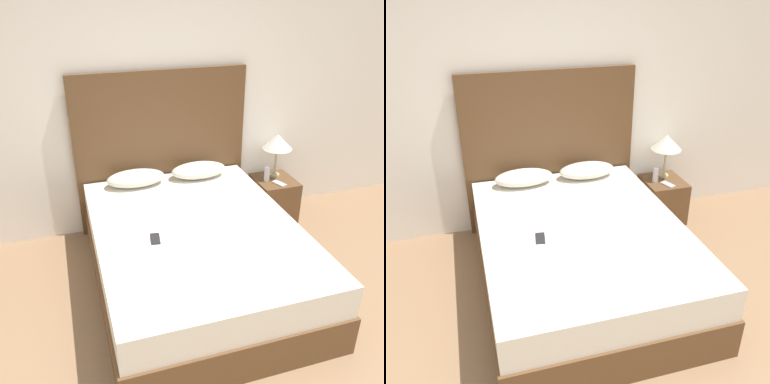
% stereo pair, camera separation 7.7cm
% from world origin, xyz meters
% --- Properties ---
extents(wall_back, '(10.00, 0.06, 2.70)m').
position_xyz_m(wall_back, '(0.00, 2.83, 1.35)').
color(wall_back, white).
rests_on(wall_back, ground_plane).
extents(bed, '(1.62, 2.14, 0.57)m').
position_xyz_m(bed, '(0.12, 1.66, 0.28)').
color(bed, brown).
rests_on(bed, ground_plane).
extents(headboard, '(1.70, 0.05, 1.60)m').
position_xyz_m(headboard, '(0.12, 2.75, 0.80)').
color(headboard, brown).
rests_on(headboard, ground_plane).
extents(pillow_left, '(0.55, 0.28, 0.15)m').
position_xyz_m(pillow_left, '(-0.19, 2.54, 0.65)').
color(pillow_left, silver).
rests_on(pillow_left, bed).
extents(pillow_right, '(0.55, 0.28, 0.15)m').
position_xyz_m(pillow_right, '(0.43, 2.54, 0.65)').
color(pillow_right, silver).
rests_on(pillow_right, bed).
extents(phone_on_bed, '(0.09, 0.16, 0.01)m').
position_xyz_m(phone_on_bed, '(-0.24, 1.56, 0.58)').
color(phone_on_bed, '#232328').
rests_on(phone_on_bed, bed).
extents(nightstand, '(0.40, 0.45, 0.45)m').
position_xyz_m(nightstand, '(1.26, 2.49, 0.23)').
color(nightstand, brown).
rests_on(nightstand, ground_plane).
extents(table_lamp, '(0.31, 0.31, 0.46)m').
position_xyz_m(table_lamp, '(1.30, 2.57, 0.83)').
color(table_lamp, tan).
rests_on(table_lamp, nightstand).
extents(phone_on_nightstand, '(0.12, 0.16, 0.01)m').
position_xyz_m(phone_on_nightstand, '(1.25, 2.37, 0.46)').
color(phone_on_nightstand, '#B7B7BC').
rests_on(phone_on_nightstand, nightstand).
extents(toiletry_bottle, '(0.06, 0.06, 0.16)m').
position_xyz_m(toiletry_bottle, '(1.16, 2.48, 0.53)').
color(toiletry_bottle, silver).
rests_on(toiletry_bottle, nightstand).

